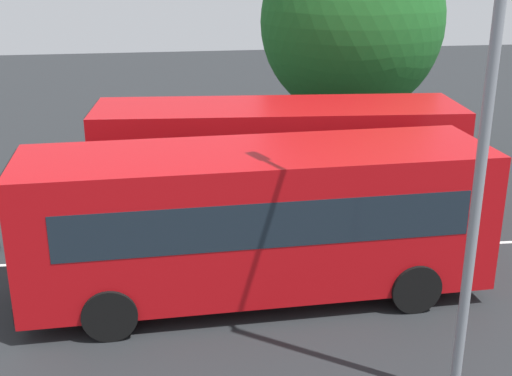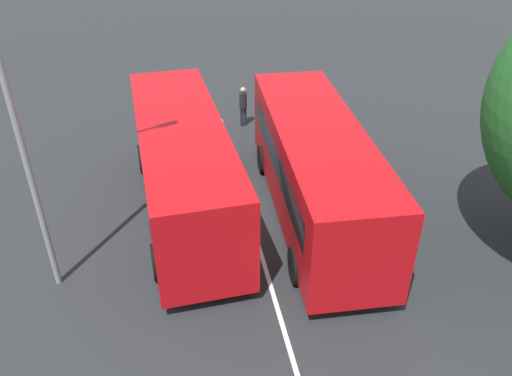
{
  "view_description": "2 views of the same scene",
  "coord_description": "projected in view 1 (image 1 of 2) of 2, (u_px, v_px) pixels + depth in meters",
  "views": [
    {
      "loc": [
        2.24,
        14.05,
        6.72
      ],
      "look_at": [
        -0.0,
        -0.65,
        1.42
      ],
      "focal_mm": 46.43,
      "sensor_mm": 36.0,
      "label": 1
    },
    {
      "loc": [
        -13.66,
        2.88,
        9.71
      ],
      "look_at": [
        -1.06,
        -0.04,
        1.47
      ],
      "focal_mm": 36.35,
      "sensor_mm": 36.0,
      "label": 2
    }
  ],
  "objects": [
    {
      "name": "ground_plane",
      "position": [
        260.0,
        254.0,
        15.65
      ],
      "size": [
        68.96,
        68.96,
        0.0
      ],
      "primitive_type": "plane",
      "color": "#232628"
    },
    {
      "name": "bus_far_left",
      "position": [
        276.0,
        158.0,
        17.03
      ],
      "size": [
        9.41,
        3.28,
        3.12
      ],
      "rotation": [
        0.0,
        0.0,
        -0.09
      ],
      "color": "#B70C11",
      "rests_on": "ground"
    },
    {
      "name": "bus_center_left",
      "position": [
        256.0,
        218.0,
        13.21
      ],
      "size": [
        9.28,
        2.81,
        3.12
      ],
      "rotation": [
        0.0,
        0.0,
        0.02
      ],
      "color": "#B70C11",
      "rests_on": "ground"
    },
    {
      "name": "street_lamp",
      "position": [
        472.0,
        121.0,
        9.34
      ],
      "size": [
        1.07,
        2.4,
        7.76
      ],
      "rotation": [
        0.0,
        0.0,
        -1.2
      ],
      "color": "gray",
      "rests_on": "ground"
    },
    {
      "name": "depot_tree",
      "position": [
        352.0,
        22.0,
        22.25
      ],
      "size": [
        6.21,
        5.59,
        7.8
      ],
      "color": "#4C3823",
      "rests_on": "ground"
    },
    {
      "name": "lane_stripe_outer_left",
      "position": [
        260.0,
        254.0,
        15.65
      ],
      "size": [
        14.04,
        0.75,
        0.01
      ],
      "primitive_type": "cube",
      "rotation": [
        0.0,
        0.0,
        -0.05
      ],
      "color": "silver",
      "rests_on": "ground"
    }
  ]
}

